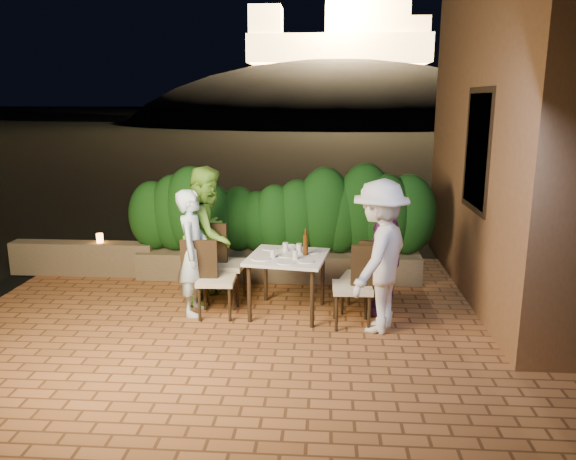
# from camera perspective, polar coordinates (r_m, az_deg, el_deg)

# --- Properties ---
(ground) EXTENTS (400.00, 400.00, 0.00)m
(ground) POSITION_cam_1_polar(r_m,az_deg,el_deg) (6.38, -4.65, -11.39)
(ground) COLOR black
(ground) RESTS_ON ground
(terrace_floor) EXTENTS (7.00, 6.00, 0.15)m
(terrace_floor) POSITION_cam_1_polar(r_m,az_deg,el_deg) (6.86, -4.01, -10.09)
(terrace_floor) COLOR brown
(terrace_floor) RESTS_ON ground
(building_wall) EXTENTS (1.60, 5.00, 5.00)m
(building_wall) POSITION_cam_1_polar(r_m,az_deg,el_deg) (8.19, 23.64, 11.20)
(building_wall) COLOR brown
(building_wall) RESTS_ON ground
(window_pane) EXTENTS (0.08, 1.00, 1.40)m
(window_pane) POSITION_cam_1_polar(r_m,az_deg,el_deg) (7.51, 18.89, 7.67)
(window_pane) COLOR black
(window_pane) RESTS_ON building_wall
(window_frame) EXTENTS (0.06, 1.15, 1.55)m
(window_frame) POSITION_cam_1_polar(r_m,az_deg,el_deg) (7.51, 18.82, 7.68)
(window_frame) COLOR black
(window_frame) RESTS_ON building_wall
(planter) EXTENTS (4.20, 0.55, 0.40)m
(planter) POSITION_cam_1_polar(r_m,az_deg,el_deg) (8.42, -1.01, -3.59)
(planter) COLOR brown
(planter) RESTS_ON ground
(hedge) EXTENTS (4.00, 0.70, 1.10)m
(hedge) POSITION_cam_1_polar(r_m,az_deg,el_deg) (8.24, -1.03, 1.41)
(hedge) COLOR #113C11
(hedge) RESTS_ON planter
(parapet) EXTENTS (2.20, 0.30, 0.50)m
(parapet) POSITION_cam_1_polar(r_m,az_deg,el_deg) (9.16, -20.08, -2.70)
(parapet) COLOR brown
(parapet) RESTS_ON ground
(hill) EXTENTS (52.00, 40.00, 22.00)m
(hill) POSITION_cam_1_polar(r_m,az_deg,el_deg) (66.08, 4.93, 7.35)
(hill) COLOR black
(hill) RESTS_ON ground
(fortress) EXTENTS (26.00, 8.00, 8.00)m
(fortress) POSITION_cam_1_polar(r_m,az_deg,el_deg) (66.21, 5.19, 19.93)
(fortress) COLOR #FFCC7A
(fortress) RESTS_ON hill
(dining_table) EXTENTS (1.05, 1.05, 0.75)m
(dining_table) POSITION_cam_1_polar(r_m,az_deg,el_deg) (7.02, -0.06, -5.56)
(dining_table) COLOR white
(dining_table) RESTS_ON ground
(plate_nw) EXTENTS (0.24, 0.24, 0.01)m
(plate_nw) POSITION_cam_1_polar(r_m,az_deg,el_deg) (6.77, -2.77, -2.89)
(plate_nw) COLOR white
(plate_nw) RESTS_ON dining_table
(plate_sw) EXTENTS (0.20, 0.20, 0.01)m
(plate_sw) POSITION_cam_1_polar(r_m,az_deg,el_deg) (7.21, -1.86, -1.89)
(plate_sw) COLOR white
(plate_sw) RESTS_ON dining_table
(plate_ne) EXTENTS (0.20, 0.20, 0.01)m
(plate_ne) POSITION_cam_1_polar(r_m,az_deg,el_deg) (6.65, 1.83, -3.19)
(plate_ne) COLOR white
(plate_ne) RESTS_ON dining_table
(plate_se) EXTENTS (0.21, 0.21, 0.01)m
(plate_se) POSITION_cam_1_polar(r_m,az_deg,el_deg) (7.06, 2.36, -2.22)
(plate_se) COLOR white
(plate_se) RESTS_ON dining_table
(plate_centre) EXTENTS (0.20, 0.20, 0.01)m
(plate_centre) POSITION_cam_1_polar(r_m,az_deg,el_deg) (6.89, -0.21, -2.61)
(plate_centre) COLOR white
(plate_centre) RESTS_ON dining_table
(plate_front) EXTENTS (0.22, 0.22, 0.01)m
(plate_front) POSITION_cam_1_polar(r_m,az_deg,el_deg) (6.60, -0.24, -3.30)
(plate_front) COLOR white
(plate_front) RESTS_ON dining_table
(glass_nw) EXTENTS (0.06, 0.06, 0.10)m
(glass_nw) POSITION_cam_1_polar(r_m,az_deg,el_deg) (6.80, -1.56, -2.42)
(glass_nw) COLOR silver
(glass_nw) RESTS_ON dining_table
(glass_sw) EXTENTS (0.07, 0.07, 0.12)m
(glass_sw) POSITION_cam_1_polar(r_m,az_deg,el_deg) (7.07, -0.27, -1.75)
(glass_sw) COLOR silver
(glass_sw) RESTS_ON dining_table
(glass_ne) EXTENTS (0.06, 0.06, 0.11)m
(glass_ne) POSITION_cam_1_polar(r_m,az_deg,el_deg) (6.74, 0.74, -2.52)
(glass_ne) COLOR silver
(glass_ne) RESTS_ON dining_table
(glass_se) EXTENTS (0.07, 0.07, 0.12)m
(glass_se) POSITION_cam_1_polar(r_m,az_deg,el_deg) (7.00, 1.14, -1.87)
(glass_se) COLOR silver
(glass_se) RESTS_ON dining_table
(beer_bottle) EXTENTS (0.06, 0.06, 0.33)m
(beer_bottle) POSITION_cam_1_polar(r_m,az_deg,el_deg) (6.89, 1.80, -1.23)
(beer_bottle) COLOR #43240B
(beer_bottle) RESTS_ON dining_table
(bowl) EXTENTS (0.24, 0.24, 0.05)m
(bowl) POSITION_cam_1_polar(r_m,az_deg,el_deg) (7.18, 0.12, -1.80)
(bowl) COLOR white
(bowl) RESTS_ON dining_table
(chair_left_front) EXTENTS (0.46, 0.46, 0.97)m
(chair_left_front) POSITION_cam_1_polar(r_m,az_deg,el_deg) (6.95, -7.29, -4.90)
(chair_left_front) COLOR black
(chair_left_front) RESTS_ON ground
(chair_left_back) EXTENTS (0.53, 0.53, 1.06)m
(chair_left_back) POSITION_cam_1_polar(r_m,az_deg,el_deg) (7.43, -6.32, -3.33)
(chair_left_back) COLOR black
(chair_left_back) RESTS_ON ground
(chair_right_front) EXTENTS (0.47, 0.47, 0.99)m
(chair_right_front) POSITION_cam_1_polar(r_m,az_deg,el_deg) (6.65, 6.54, -5.64)
(chair_right_front) COLOR black
(chair_right_front) RESTS_ON ground
(chair_right_back) EXTENTS (0.53, 0.53, 0.93)m
(chair_right_back) POSITION_cam_1_polar(r_m,az_deg,el_deg) (7.10, 7.32, -4.68)
(chair_right_back) COLOR black
(chair_right_back) RESTS_ON ground
(diner_blue) EXTENTS (0.39, 0.58, 1.57)m
(diner_blue) POSITION_cam_1_polar(r_m,az_deg,el_deg) (7.01, -9.62, -2.27)
(diner_blue) COLOR #C6EAFF
(diner_blue) RESTS_ON ground
(diner_green) EXTENTS (0.78, 0.95, 1.79)m
(diner_green) POSITION_cam_1_polar(r_m,az_deg,el_deg) (7.45, -8.07, -0.42)
(diner_green) COLOR #76BF3B
(diner_green) RESTS_ON ground
(diner_white) EXTENTS (1.09, 1.31, 1.76)m
(diner_white) POSITION_cam_1_polar(r_m,az_deg,el_deg) (6.46, 9.28, -2.68)
(diner_white) COLOR silver
(diner_white) RESTS_ON ground
(diner_purple) EXTENTS (0.56, 0.97, 1.55)m
(diner_purple) POSITION_cam_1_polar(r_m,az_deg,el_deg) (7.05, 9.71, -2.28)
(diner_purple) COLOR #672775
(diner_purple) RESTS_ON ground
(parapet_lamp) EXTENTS (0.10, 0.10, 0.14)m
(parapet_lamp) POSITION_cam_1_polar(r_m,az_deg,el_deg) (8.97, -18.58, -0.79)
(parapet_lamp) COLOR orange
(parapet_lamp) RESTS_ON parapet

